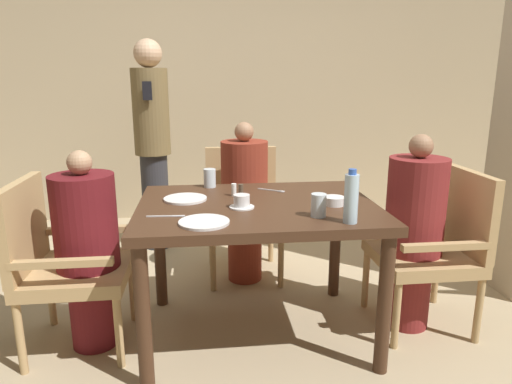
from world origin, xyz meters
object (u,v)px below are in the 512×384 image
at_px(diner_in_right_chair, 414,231).
at_px(standing_host, 152,140).
at_px(bowl_small, 334,201).
at_px(glass_tall_near, 210,178).
at_px(water_bottle, 351,198).
at_px(diner_in_far_chair, 245,201).
at_px(teacup_with_saucer, 242,202).
at_px(plate_main_right, 204,222).
at_px(chair_left_side, 60,259).
at_px(plate_main_left, 185,199).
at_px(glass_tall_mid, 319,205).
at_px(chair_right_side, 436,243).
at_px(diner_in_left_chair, 88,249).
at_px(chair_far_side, 243,207).

height_order(diner_in_right_chair, standing_host, standing_host).
bearing_deg(bowl_small, glass_tall_near, 142.82).
distance_m(bowl_small, water_bottle, 0.32).
relative_size(diner_in_right_chair, glass_tall_near, 10.01).
bearing_deg(diner_in_far_chair, teacup_with_saucer, -96.17).
relative_size(plate_main_right, bowl_small, 2.14).
height_order(chair_left_side, teacup_with_saucer, chair_left_side).
bearing_deg(plate_main_left, bowl_small, -14.08).
relative_size(teacup_with_saucer, glass_tall_mid, 1.15).
bearing_deg(chair_left_side, chair_right_side, 0.00).
xyz_separation_m(plate_main_left, glass_tall_mid, (0.64, -0.39, 0.05)).
bearing_deg(diner_in_left_chair, bowl_small, -3.48).
relative_size(diner_in_far_chair, standing_host, 0.66).
bearing_deg(chair_far_side, chair_left_side, -139.44).
distance_m(chair_far_side, chair_right_side, 1.35).
bearing_deg(plate_main_right, glass_tall_mid, 4.55).
bearing_deg(glass_tall_near, plate_main_left, -115.67).
bearing_deg(glass_tall_near, chair_left_side, -152.79).
relative_size(plate_main_left, plate_main_right, 1.00).
relative_size(diner_in_left_chair, chair_far_side, 1.16).
height_order(chair_right_side, glass_tall_near, chair_right_side).
relative_size(chair_right_side, standing_host, 0.53).
distance_m(chair_left_side, diner_in_right_chair, 1.91).
height_order(plate_main_right, water_bottle, water_bottle).
distance_m(diner_in_far_chair, plate_main_left, 0.75).
bearing_deg(chair_right_side, chair_far_side, 139.44).
distance_m(glass_tall_near, glass_tall_mid, 0.84).
xyz_separation_m(diner_in_far_chair, diner_in_right_chair, (0.88, -0.74, -0.00)).
distance_m(chair_left_side, plate_main_right, 0.85).
bearing_deg(diner_in_left_chair, chair_left_side, -180.00).
height_order(diner_in_left_chair, plate_main_right, diner_in_left_chair).
xyz_separation_m(chair_left_side, water_bottle, (1.41, -0.38, 0.38)).
bearing_deg(chair_far_side, standing_host, 139.11).
height_order(chair_right_side, plate_main_left, chair_right_side).
xyz_separation_m(chair_right_side, plate_main_right, (-1.31, -0.31, 0.27)).
height_order(chair_left_side, diner_in_right_chair, diner_in_right_chair).
bearing_deg(diner_in_right_chair, teacup_with_saucer, -175.57).
height_order(diner_in_right_chair, bowl_small, diner_in_right_chair).
distance_m(chair_left_side, glass_tall_near, 0.94).
bearing_deg(chair_left_side, standing_host, 76.89).
height_order(standing_host, glass_tall_near, standing_host).
bearing_deg(chair_left_side, plate_main_left, 10.18).
bearing_deg(glass_tall_near, chair_far_side, 63.11).
height_order(chair_left_side, bowl_small, chair_left_side).
bearing_deg(diner_in_far_chair, bowl_small, -64.13).
xyz_separation_m(teacup_with_saucer, water_bottle, (0.47, -0.30, 0.09)).
height_order(teacup_with_saucer, glass_tall_mid, glass_tall_mid).
bearing_deg(teacup_with_saucer, bowl_small, -0.28).
relative_size(plate_main_right, glass_tall_near, 2.09).
distance_m(diner_in_right_chair, glass_tall_near, 1.22).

